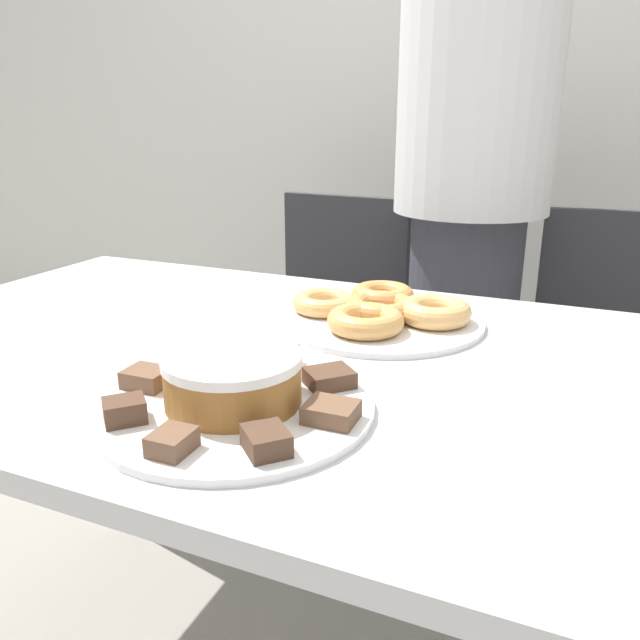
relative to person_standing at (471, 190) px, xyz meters
The scene contains 21 objects.
wall_back 0.84m from the person_standing, 94.07° to the left, with size 8.00×0.05×2.60m.
table 0.82m from the person_standing, 93.88° to the right, with size 1.60×0.84×0.74m.
person_standing is the anchor object (origin of this frame).
office_chair_left 0.64m from the person_standing, behind, with size 0.47×0.47×0.86m.
office_chair_right 0.64m from the person_standing, ahead, with size 0.49×0.49×0.86m.
plate_cake 1.00m from the person_standing, 95.36° to the right, with size 0.34×0.34×0.01m.
plate_donuts 0.62m from the person_standing, 93.28° to the right, with size 0.35×0.35×0.01m.
frosted_cake 1.00m from the person_standing, 95.36° to the right, with size 0.17×0.17×0.06m.
lamington_0 0.93m from the person_standing, 101.58° to the right, with size 0.08×0.08×0.03m.
lamington_1 1.02m from the person_standing, 102.49° to the right, with size 0.06×0.05×0.02m.
lamington_2 1.10m from the person_standing, 99.49° to the right, with size 0.06×0.06×0.03m.
lamington_3 1.13m from the person_standing, 94.61° to the right, with size 0.04×0.05×0.02m.
lamington_4 1.08m from the person_standing, 90.06° to the right, with size 0.07×0.07×0.02m.
lamington_5 1.00m from the person_standing, 88.02° to the right, with size 0.06×0.05×0.02m.
lamington_6 0.91m from the person_standing, 90.32° to the right, with size 0.08×0.08×0.02m.
lamington_7 0.88m from the person_standing, 96.33° to the right, with size 0.04×0.05×0.03m.
donut_0 0.61m from the person_standing, 93.28° to the right, with size 0.12×0.12×0.04m.
donut_1 0.55m from the person_standing, 95.34° to the right, with size 0.12×0.12×0.04m.
donut_2 0.63m from the person_standing, 102.78° to the right, with size 0.12×0.12×0.03m.
donut_3 0.69m from the person_standing, 92.86° to the right, with size 0.12×0.12×0.04m.
donut_4 0.60m from the person_standing, 84.41° to the right, with size 0.12×0.12×0.04m.
Camera 1 is at (0.33, -0.80, 1.08)m, focal length 35.00 mm.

